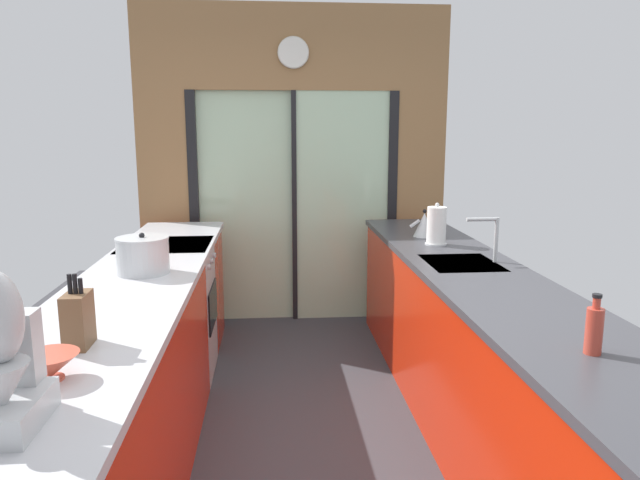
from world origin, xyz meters
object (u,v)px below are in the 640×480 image
object	(u,v)px
kettle	(425,225)
soap_bottle	(594,329)
paper_towel_roll	(436,226)
oven_range	(170,311)
mixing_bowl	(50,366)
knife_block	(78,319)
stand_mixer	(4,368)
stock_pot	(143,255)

from	to	relation	value
kettle	soap_bottle	world-z (taller)	soap_bottle
kettle	paper_towel_roll	xyz separation A→B (m)	(-0.00, -0.31, 0.04)
kettle	soap_bottle	distance (m)	2.23
oven_range	mixing_bowl	xyz separation A→B (m)	(0.02, -2.16, 0.51)
mixing_bowl	knife_block	size ratio (longest dim) A/B	0.68
kettle	stand_mixer	bearing A→B (deg)	-124.65
stock_pot	oven_range	bearing A→B (deg)	91.32
mixing_bowl	paper_towel_roll	size ratio (longest dim) A/B	0.64
mixing_bowl	knife_block	world-z (taller)	knife_block
soap_bottle	mixing_bowl	bearing A→B (deg)	-178.02
knife_block	paper_towel_roll	xyz separation A→B (m)	(1.78, 1.70, 0.03)
paper_towel_roll	soap_bottle	bearing A→B (deg)	-90.00
kettle	oven_range	bearing A→B (deg)	-175.68
stand_mixer	kettle	distance (m)	3.14
stock_pot	kettle	xyz separation A→B (m)	(1.78, 0.94, -0.01)
stock_pot	paper_towel_roll	distance (m)	1.89
knife_block	stock_pot	xyz separation A→B (m)	(0.00, 1.07, -0.00)
stock_pot	kettle	world-z (taller)	stock_pot
stock_pot	paper_towel_roll	size ratio (longest dim) A/B	0.99
mixing_bowl	knife_block	distance (m)	0.29
mixing_bowl	kettle	distance (m)	2.90
knife_block	kettle	distance (m)	2.69
oven_range	soap_bottle	xyz separation A→B (m)	(1.80, -2.09, 0.55)
oven_range	mixing_bowl	size ratio (longest dim) A/B	5.11
stand_mixer	knife_block	bearing A→B (deg)	90.00
mixing_bowl	knife_block	bearing A→B (deg)	90.01
soap_bottle	paper_towel_roll	distance (m)	1.92
stock_pot	mixing_bowl	bearing A→B (deg)	-90.00
stand_mixer	soap_bottle	world-z (taller)	stand_mixer
knife_block	paper_towel_roll	bearing A→B (deg)	43.73
mixing_bowl	stand_mixer	size ratio (longest dim) A/B	0.43
mixing_bowl	stand_mixer	bearing A→B (deg)	-90.00
knife_block	stand_mixer	size ratio (longest dim) A/B	0.63
oven_range	knife_block	distance (m)	1.96
mixing_bowl	paper_towel_roll	distance (m)	2.67
knife_block	stand_mixer	bearing A→B (deg)	-90.00
mixing_bowl	oven_range	bearing A→B (deg)	90.49
stock_pot	paper_towel_roll	bearing A→B (deg)	19.44
mixing_bowl	knife_block	xyz separation A→B (m)	(-0.00, 0.28, 0.06)
mixing_bowl	kettle	xyz separation A→B (m)	(1.78, 2.29, 0.04)
mixing_bowl	soap_bottle	size ratio (longest dim) A/B	0.85
mixing_bowl	kettle	bearing A→B (deg)	52.13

